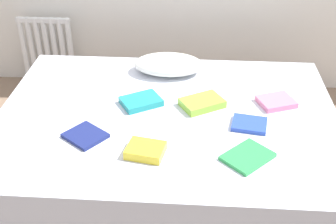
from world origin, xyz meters
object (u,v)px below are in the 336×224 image
radiator (47,47)px  textbook_green (248,157)px  textbook_yellow (146,150)px  textbook_lime (202,103)px  textbook_navy (85,136)px  textbook_pink (276,102)px  textbook_blue (249,124)px  textbook_teal (141,101)px  pillow (169,64)px  bed (167,149)px

radiator → textbook_green: size_ratio=2.17×
textbook_green → textbook_yellow: size_ratio=1.28×
textbook_lime → textbook_yellow: 0.56m
radiator → textbook_navy: 1.62m
textbook_pink → textbook_blue: (-0.18, -0.25, -0.00)m
radiator → textbook_teal: 1.45m
radiator → textbook_blue: radiator is taller
radiator → textbook_navy: (0.67, -1.46, 0.16)m
pillow → textbook_teal: (-0.13, -0.42, -0.04)m
textbook_green → textbook_blue: textbook_blue is taller
textbook_lime → bed: bearing=175.3°
textbook_blue → bed: bearing=178.4°
textbook_pink → textbook_yellow: textbook_yellow is taller
bed → textbook_blue: bearing=-11.6°
textbook_teal → textbook_blue: bearing=-47.7°
textbook_lime → textbook_navy: 0.71m
textbook_lime → textbook_pink: 0.44m
textbook_teal → textbook_yellow: textbook_yellow is taller
bed → textbook_navy: textbook_navy is taller
textbook_lime → radiator: bearing=108.7°
textbook_yellow → textbook_navy: (-0.34, 0.12, -0.01)m
textbook_pink → textbook_yellow: (-0.72, -0.54, 0.01)m
bed → textbook_green: size_ratio=8.47×
bed → textbook_yellow: textbook_yellow is taller
textbook_navy → radiator: bearing=152.5°
bed → textbook_teal: (-0.16, 0.10, 0.27)m
pillow → textbook_green: size_ratio=1.94×
pillow → textbook_yellow: pillow is taller
textbook_teal → textbook_navy: size_ratio=1.13×
textbook_teal → textbook_navy: 0.44m
textbook_lime → textbook_green: 0.53m
textbook_green → textbook_pink: textbook_pink is taller
pillow → textbook_teal: bearing=-107.6°
textbook_yellow → textbook_navy: 0.36m
radiator → textbook_pink: radiator is taller
textbook_green → textbook_yellow: 0.51m
textbook_lime → textbook_blue: (0.26, -0.19, -0.01)m
bed → textbook_blue: textbook_blue is taller
textbook_lime → textbook_blue: bearing=-67.0°
textbook_blue → radiator: bearing=150.1°
textbook_green → textbook_blue: size_ratio=1.26×
bed → pillow: bearing=93.2°
bed → textbook_yellow: bearing=-102.1°
textbook_teal → textbook_blue: textbook_teal is taller
textbook_teal → textbook_lime: bearing=-30.5°
pillow → textbook_yellow: (-0.05, -0.90, -0.04)m
radiator → pillow: pillow is taller
textbook_yellow → textbook_blue: textbook_yellow is taller
bed → textbook_lime: 0.35m
pillow → textbook_pink: (0.67, -0.37, -0.04)m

